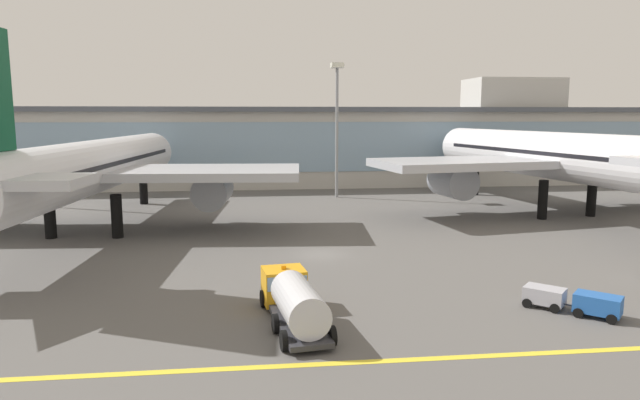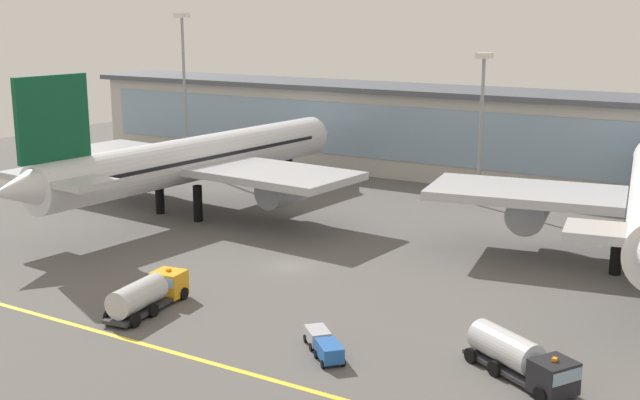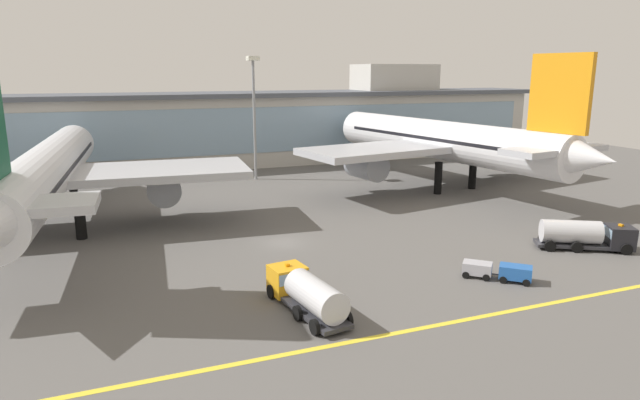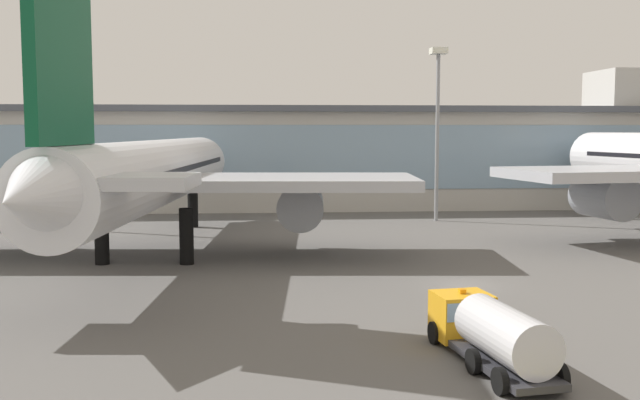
% 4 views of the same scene
% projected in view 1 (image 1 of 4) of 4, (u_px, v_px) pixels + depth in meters
% --- Properties ---
extents(ground_plane, '(192.77, 192.77, 0.00)m').
position_uv_depth(ground_plane, '(321.00, 255.00, 49.68)').
color(ground_plane, '#5B5956').
extents(taxiway_centreline_stripe, '(154.22, 0.50, 0.01)m').
position_uv_depth(taxiway_centreline_stripe, '(371.00, 362.00, 28.06)').
color(taxiway_centreline_stripe, yellow).
rests_on(taxiway_centreline_stripe, ground).
extents(terminal_building, '(140.69, 14.00, 18.67)m').
position_uv_depth(terminal_building, '(297.00, 144.00, 98.06)').
color(terminal_building, beige).
rests_on(terminal_building, ground).
extents(airliner_near_left, '(43.60, 56.74, 18.29)m').
position_uv_depth(airliner_near_left, '(93.00, 168.00, 58.73)').
color(airliner_near_left, black).
rests_on(airliner_near_left, ground).
extents(airliner_near_right, '(45.74, 53.89, 19.33)m').
position_uv_depth(airliner_near_right, '(552.00, 157.00, 69.58)').
color(airliner_near_right, black).
rests_on(airliner_near_right, ground).
extents(baggage_tug_near, '(3.99, 9.29, 2.90)m').
position_uv_depth(baggage_tug_near, '(293.00, 298.00, 33.11)').
color(baggage_tug_near, black).
rests_on(baggage_tug_near, ground).
extents(service_truck_far, '(5.15, 4.94, 1.40)m').
position_uv_depth(service_truck_far, '(573.00, 300.00, 34.94)').
color(service_truck_far, black).
rests_on(service_truck_far, ground).
extents(apron_light_mast_west, '(1.80, 1.80, 19.59)m').
position_uv_depth(apron_light_mast_west, '(337.00, 108.00, 82.38)').
color(apron_light_mast_west, gray).
rests_on(apron_light_mast_west, ground).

